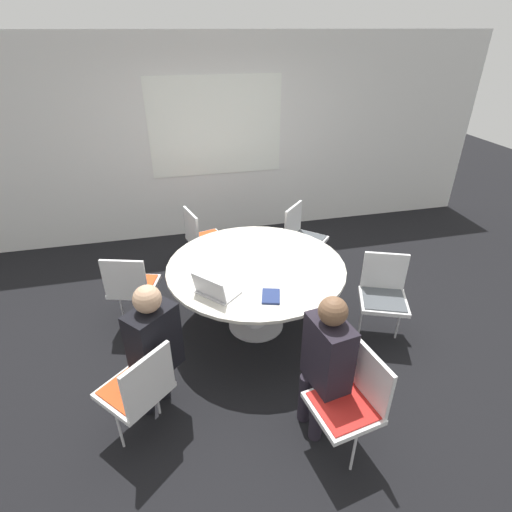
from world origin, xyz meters
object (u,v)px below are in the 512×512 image
spiral_notebook (271,296)px  person_1 (326,357)px  chair_1 (352,398)px  chair_4 (202,236)px  chair_0 (139,387)px  person_0 (153,343)px  chair_2 (384,291)px  laptop (214,290)px  chair_3 (302,234)px  chair_5 (131,284)px

spiral_notebook → person_1: bearing=-74.8°
chair_1 → chair_4: size_ratio=1.00×
chair_0 → person_0: person_0 is taller
chair_2 → laptop: bearing=22.1°
spiral_notebook → chair_3: bearing=61.5°
chair_4 → laptop: size_ratio=2.02×
chair_3 → person_0: 2.54m
chair_4 → laptop: (-0.06, -1.58, 0.28)m
chair_2 → spiral_notebook: (-1.18, -0.15, 0.24)m
chair_4 → person_0: 2.11m
chair_0 → person_1: size_ratio=0.71×
chair_2 → person_1: 1.33m
chair_5 → spiral_notebook: bearing=-18.0°
person_0 → laptop: size_ratio=2.84×
person_1 → laptop: bearing=27.4°
person_1 → chair_5: bearing=32.2°
chair_1 → spiral_notebook: 1.04m
person_0 → chair_0: bearing=-161.0°
chair_5 → spiral_notebook: chair_5 is taller
chair_0 → person_1: person_1 is taller
chair_1 → laptop: 1.38m
chair_3 → person_1: (-0.61, -2.22, 0.19)m
chair_1 → laptop: laptop is taller
chair_3 → spiral_notebook: bearing=15.1°
chair_4 → chair_0: bearing=-33.1°
person_1 → person_0: bearing=60.3°
chair_0 → chair_4: bearing=30.9°
chair_4 → person_1: bearing=-1.8°
chair_2 → person_1: (-0.97, -0.89, 0.19)m
chair_2 → laptop: (-1.63, -0.01, 0.28)m
laptop → spiral_notebook: 0.48m
chair_2 → person_0: person_0 is taller
chair_2 → spiral_notebook: chair_2 is taller
chair_5 → person_0: person_0 is taller
chair_2 → chair_4: bearing=-23.3°
chair_4 → person_1: person_1 is taller
chair_2 → chair_5: same height
chair_5 → chair_2: bearing=0.7°
chair_0 → chair_1: (1.43, -0.44, 0.00)m
chair_1 → chair_2: bearing=-47.1°
chair_2 → spiral_notebook: size_ratio=3.51×
chair_4 → spiral_notebook: 1.78m
chair_0 → chair_1: size_ratio=1.00×
chair_4 → chair_2: bearing=29.5°
chair_1 → person_0: (-1.30, 0.66, 0.19)m
spiral_notebook → chair_2: bearing=7.1°
chair_0 → laptop: laptop is taller
chair_4 → chair_5: bearing=-58.0°
laptop → chair_0: bearing=94.2°
laptop → person_1: bearing=175.5°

